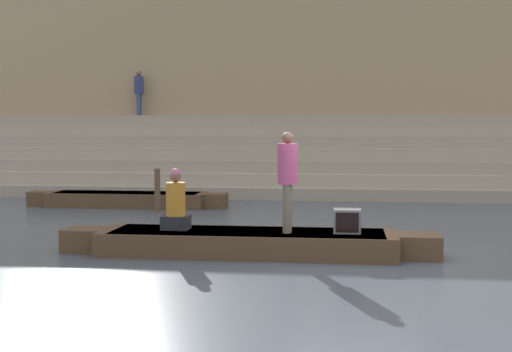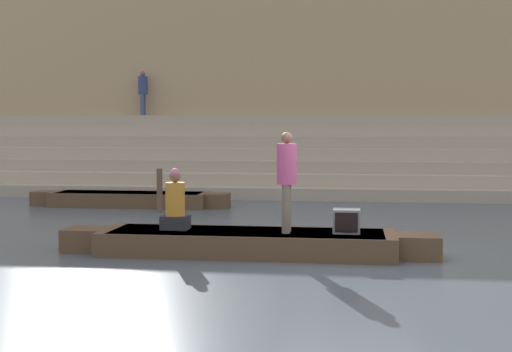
% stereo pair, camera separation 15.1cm
% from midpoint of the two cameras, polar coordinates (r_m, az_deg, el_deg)
% --- Properties ---
extents(ground_plane, '(120.00, 120.00, 0.00)m').
position_cam_midpoint_polar(ground_plane, '(12.75, 8.04, -6.33)').
color(ground_plane, '#4C5660').
extents(ghat_steps, '(36.00, 4.66, 2.67)m').
position_cam_midpoint_polar(ghat_steps, '(24.47, 7.97, 0.89)').
color(ghat_steps, tan).
rests_on(ghat_steps, ground).
extents(back_wall, '(34.20, 1.28, 7.80)m').
position_cam_midpoint_polar(back_wall, '(26.74, 8.02, 7.41)').
color(back_wall, tan).
rests_on(back_wall, ground).
extents(rowboat_main, '(6.72, 1.52, 0.41)m').
position_cam_midpoint_polar(rowboat_main, '(12.73, -0.40, -5.29)').
color(rowboat_main, brown).
rests_on(rowboat_main, ground).
extents(person_standing, '(0.35, 0.35, 1.76)m').
position_cam_midpoint_polar(person_standing, '(12.46, 2.81, 0.10)').
color(person_standing, '#756656').
rests_on(person_standing, rowboat_main).
extents(person_rowing, '(0.49, 0.39, 1.11)m').
position_cam_midpoint_polar(person_rowing, '(12.95, -6.15, -2.31)').
color(person_rowing, '#28282D').
rests_on(person_rowing, rowboat_main).
extents(tv_set, '(0.47, 0.40, 0.42)m').
position_cam_midpoint_polar(tv_set, '(12.57, 7.59, -3.59)').
color(tv_set, slate).
rests_on(tv_set, rowboat_main).
extents(moored_boat_shore, '(5.70, 1.14, 0.41)m').
position_cam_midpoint_polar(moored_boat_shore, '(20.45, -9.87, -1.82)').
color(moored_boat_shore, brown).
rests_on(moored_boat_shore, ground).
extents(mooring_post, '(0.15, 0.15, 1.16)m').
position_cam_midpoint_polar(mooring_post, '(18.95, -7.49, -1.15)').
color(mooring_post, brown).
rests_on(mooring_post, ground).
extents(person_on_steps, '(0.34, 0.34, 1.63)m').
position_cam_midpoint_polar(person_on_steps, '(26.92, -8.87, 6.81)').
color(person_on_steps, '#3D4C75').
rests_on(person_on_steps, ghat_steps).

